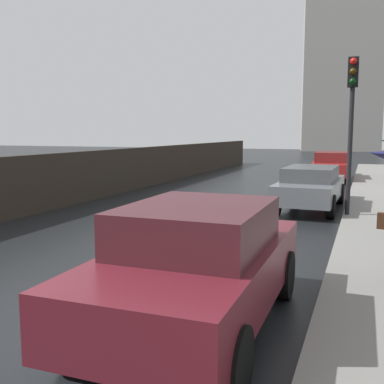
{
  "coord_description": "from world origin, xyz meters",
  "views": [
    {
      "loc": [
        4.52,
        -3.64,
        2.32
      ],
      "look_at": [
        0.61,
        6.62,
        0.88
      ],
      "focal_mm": 42.9,
      "sensor_mm": 36.0,
      "label": 1
    }
  ],
  "objects_px": {
    "car_maroon_mid_road": "(198,264)",
    "car_red_near_kerb": "(331,165)",
    "traffic_light": "(352,106)",
    "car_grey_far_ahead": "(311,186)"
  },
  "relations": [
    {
      "from": "traffic_light",
      "to": "car_maroon_mid_road",
      "type": "bearing_deg",
      "value": -100.08
    },
    {
      "from": "car_red_near_kerb",
      "to": "traffic_light",
      "type": "distance_m",
      "value": 10.87
    },
    {
      "from": "car_maroon_mid_road",
      "to": "traffic_light",
      "type": "distance_m",
      "value": 8.2
    },
    {
      "from": "car_red_near_kerb",
      "to": "car_grey_far_ahead",
      "type": "height_order",
      "value": "car_red_near_kerb"
    },
    {
      "from": "car_grey_far_ahead",
      "to": "traffic_light",
      "type": "distance_m",
      "value": 2.9
    },
    {
      "from": "car_grey_far_ahead",
      "to": "car_maroon_mid_road",
      "type": "bearing_deg",
      "value": -89.93
    },
    {
      "from": "car_red_near_kerb",
      "to": "car_maroon_mid_road",
      "type": "xyz_separation_m",
      "value": [
        -0.19,
        -18.35,
        0.07
      ]
    },
    {
      "from": "car_red_near_kerb",
      "to": "car_grey_far_ahead",
      "type": "bearing_deg",
      "value": -92.84
    },
    {
      "from": "car_maroon_mid_road",
      "to": "car_red_near_kerb",
      "type": "bearing_deg",
      "value": 89.12
    },
    {
      "from": "car_red_near_kerb",
      "to": "car_maroon_mid_road",
      "type": "bearing_deg",
      "value": -93.92
    }
  ]
}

